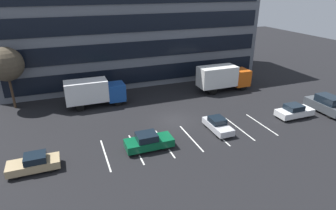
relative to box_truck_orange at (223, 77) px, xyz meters
name	(u,v)px	position (x,y,z in m)	size (l,w,h in m)	color
ground_plane	(175,120)	(-10.01, -6.58, -2.02)	(120.00, 120.00, 0.00)	black
office_building	(131,20)	(-10.01, 11.37, 6.98)	(37.99, 12.23, 18.00)	slate
lot_markings	(191,138)	(-10.01, -10.84, -2.01)	(16.94, 5.40, 0.01)	silver
box_truck_orange	(223,77)	(0.00, 0.00, 0.00)	(7.74, 2.56, 3.59)	#D85914
box_truck_blue	(94,92)	(-17.69, 0.74, -0.12)	(7.28, 2.41, 3.37)	#194799
suv_charcoal	(326,104)	(7.44, -10.90, -1.00)	(1.97, 4.66, 2.11)	#474C51
sedan_tan	(34,163)	(-24.12, -11.09, -1.34)	(4.01, 1.68, 1.44)	tan
sedan_forest	(149,141)	(-14.49, -11.19, -1.28)	(4.39, 1.84, 1.57)	#0C5933
sedan_silver	(218,125)	(-6.80, -10.40, -1.36)	(1.64, 3.91, 1.40)	silver
sedan_white	(294,111)	(2.99, -10.63, -1.30)	(4.27, 1.79, 1.53)	white
bare_tree	(6,64)	(-27.01, 3.70, 3.45)	(3.99, 3.99, 7.47)	#473323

